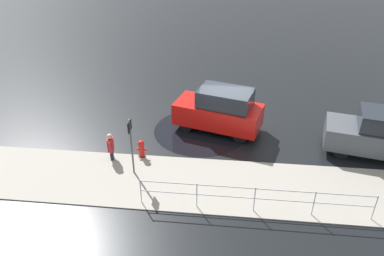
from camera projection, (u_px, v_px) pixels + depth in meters
ground_plane at (225, 128)px, 17.57m from camera, size 60.00×60.00×0.00m
kerb_strip at (221, 185)px, 13.97m from camera, size 24.00×3.20×0.04m
moving_hatchback at (220, 110)px, 16.97m from camera, size 4.22×2.70×2.06m
parked_sedan at (383, 134)px, 15.21m from camera, size 4.57×2.60×1.98m
fire_hydrant at (141, 149)px, 15.37m from camera, size 0.42×0.31×0.80m
pedestrian at (111, 145)px, 15.09m from camera, size 0.32×0.56×1.22m
metal_railing at (255, 195)px, 12.44m from camera, size 7.81×0.04×1.05m
sign_post at (131, 139)px, 13.82m from camera, size 0.07×0.44×2.40m
puddle_patch at (201, 131)px, 17.40m from camera, size 4.33×4.33×0.01m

